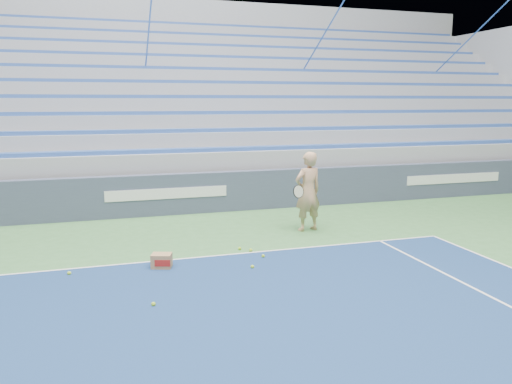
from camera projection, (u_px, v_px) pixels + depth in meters
sponsor_barrier at (167, 194)px, 13.35m from camera, size 30.00×0.32×1.10m
bleachers at (147, 119)px, 18.41m from camera, size 31.00×9.15×7.30m
tennis_player at (308, 192)px, 11.62m from camera, size 0.98×0.90×1.87m
ball_box at (162, 261)px, 9.11m from camera, size 0.42×0.37×0.27m
tennis_ball_0 at (153, 304)px, 7.41m from camera, size 0.07×0.07×0.07m
tennis_ball_1 at (69, 273)px, 8.75m from camera, size 0.07×0.07×0.07m
tennis_ball_2 at (163, 263)px, 9.33m from camera, size 0.07×0.07×0.07m
tennis_ball_3 at (252, 267)px, 9.09m from camera, size 0.07×0.07×0.07m
tennis_ball_4 at (251, 250)px, 10.10m from camera, size 0.07×0.07×0.07m
tennis_ball_5 at (263, 256)px, 9.72m from camera, size 0.07×0.07×0.07m
tennis_ball_6 at (240, 248)px, 10.23m from camera, size 0.07×0.07×0.07m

